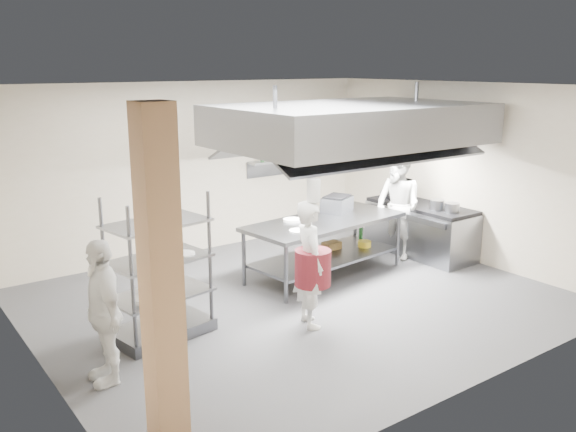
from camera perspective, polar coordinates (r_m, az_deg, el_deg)
floor at (r=8.80m, az=0.93°, el=-7.87°), size 7.00×7.00×0.00m
ceiling at (r=8.16m, az=1.01°, el=12.06°), size 7.00×7.00×0.00m
wall_back at (r=10.86m, az=-8.62°, el=4.43°), size 7.00×0.00×7.00m
wall_left at (r=6.90m, az=-22.96°, el=-2.07°), size 0.00×6.00×6.00m
wall_right at (r=10.79m, az=16.03°, el=3.99°), size 0.00×6.00×6.00m
column at (r=5.34m, az=-11.81°, el=-5.77°), size 0.30×0.30×3.00m
exhaust_hood at (r=9.34m, az=5.95°, el=8.54°), size 4.00×2.50×0.60m
hood_strip_a at (r=8.80m, az=1.50°, el=6.19°), size 1.60×0.12×0.04m
hood_strip_b at (r=9.99m, az=9.78°, el=6.93°), size 1.60×0.12×0.04m
wall_shelf at (r=11.65m, az=-0.36°, el=5.24°), size 1.50×0.28×0.04m
island at (r=9.69m, az=3.45°, el=-2.95°), size 2.78×1.39×0.91m
island_worktop at (r=9.58m, az=3.48°, el=-0.51°), size 2.78×1.39×0.06m
island_undershelf at (r=9.74m, az=3.43°, el=-3.82°), size 2.55×1.26×0.04m
pass_rack at (r=7.55m, az=-11.99°, el=-4.68°), size 1.30×0.89×1.80m
cooking_range at (r=11.01m, az=12.26°, el=-1.35°), size 0.80×2.00×0.84m
range_top at (r=10.90m, az=12.38°, el=0.93°), size 0.78×1.96×0.06m
chef_head at (r=7.73m, az=2.06°, el=-4.50°), size 0.57×0.70×1.65m
chef_line at (r=10.58m, az=10.21°, el=0.90°), size 0.77×0.95×1.84m
chef_plating at (r=6.68m, az=-16.90°, el=-8.55°), size 0.47×0.95×1.57m
griddle at (r=10.08m, az=4.60°, el=1.10°), size 0.62×0.57×0.25m
wicker_basket at (r=10.05m, az=4.10°, el=-2.77°), size 0.30×0.21×0.13m
stockpot at (r=10.54m, az=13.77°, el=1.04°), size 0.25×0.25×0.17m
plate_stack at (r=7.66m, az=-11.87°, el=-6.97°), size 0.28×0.28×0.05m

